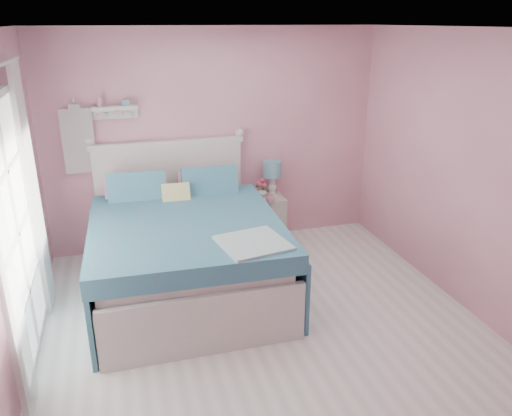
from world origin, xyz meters
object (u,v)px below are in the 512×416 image
nightstand (267,219)px  vase (262,192)px  bed (185,251)px  teacup (270,198)px  table_lamp (272,171)px

nightstand → vase: 0.37m
bed → teacup: (1.15, 0.76, 0.20)m
table_lamp → teacup: size_ratio=3.99×
nightstand → teacup: size_ratio=5.31×
table_lamp → bed: bearing=-141.7°
nightstand → vase: (-0.06, 0.02, 0.36)m
bed → table_lamp: size_ratio=5.25×
vase → teacup: size_ratio=1.24×
nightstand → teacup: (-0.02, -0.17, 0.34)m
nightstand → teacup: bearing=-96.2°
nightstand → vase: bearing=163.4°
bed → nightstand: size_ratio=3.94×
table_lamp → vase: bearing=-167.0°
vase → teacup: (0.04, -0.19, -0.03)m
vase → teacup: bearing=-77.6°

